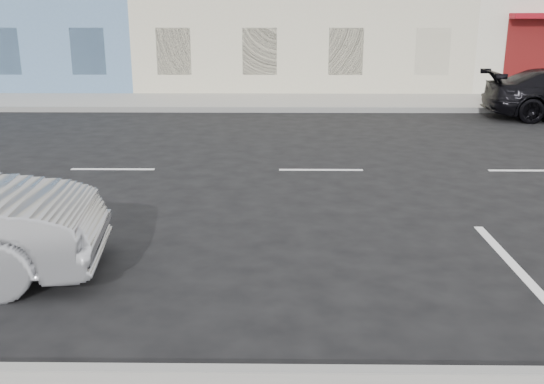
{
  "coord_description": "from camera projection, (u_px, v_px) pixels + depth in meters",
  "views": [
    {
      "loc": [
        -2.79,
        -11.24,
        2.88
      ],
      "look_at": [
        -2.88,
        -4.2,
        0.8
      ],
      "focal_mm": 40.0,
      "sensor_mm": 36.0,
      "label": 1
    }
  ],
  "objects": [
    {
      "name": "ground",
      "position": [
        426.0,
        170.0,
        11.56
      ],
      "size": [
        120.0,
        120.0,
        0.0
      ],
      "primitive_type": "plane",
      "color": "black",
      "rests_on": "ground"
    },
    {
      "name": "sidewalk_far",
      "position": [
        213.0,
        102.0,
        19.94
      ],
      "size": [
        80.0,
        3.4,
        0.15
      ],
      "primitive_type": "cube",
      "color": "gray",
      "rests_on": "ground"
    },
    {
      "name": "curb_near",
      "position": [
        6.0,
        375.0,
        4.89
      ],
      "size": [
        80.0,
        0.12,
        0.16
      ],
      "primitive_type": "cube",
      "color": "gray",
      "rests_on": "ground"
    },
    {
      "name": "curb_far",
      "position": [
        207.0,
        110.0,
        18.31
      ],
      "size": [
        80.0,
        0.12,
        0.16
      ],
      "primitive_type": "cube",
      "color": "gray",
      "rests_on": "ground"
    }
  ]
}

